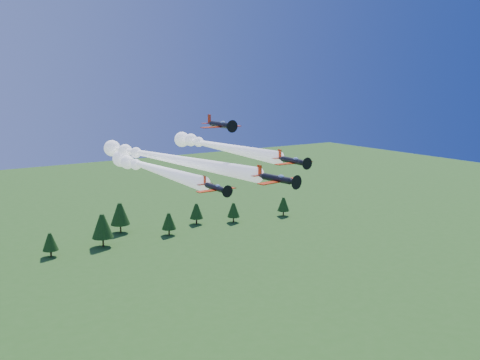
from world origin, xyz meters
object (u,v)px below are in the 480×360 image
plane_left (149,167)px  plane_slot (220,125)px  plane_lead (163,157)px

plane_left → plane_slot: (5.94, -17.51, 9.34)m
plane_slot → plane_lead: bearing=102.3°
plane_lead → plane_slot: 18.32m
plane_lead → plane_slot: size_ratio=6.94×
plane_lead → plane_slot: (3.41, -16.40, 7.42)m
plane_lead → plane_left: 3.36m
plane_lead → plane_slot: bearing=-86.1°
plane_left → plane_slot: 20.72m
plane_lead → plane_slot: plane_slot is taller
plane_left → plane_lead: bearing=-24.0°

